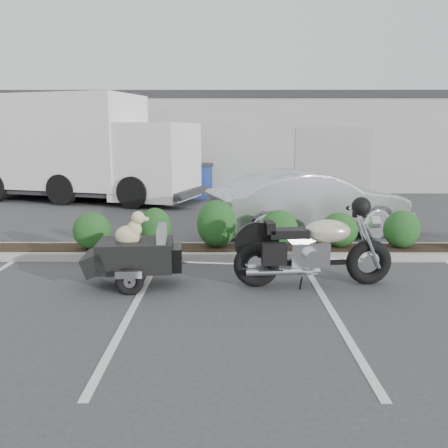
{
  "coord_description": "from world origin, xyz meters",
  "views": [
    {
      "loc": [
        -0.23,
        -6.82,
        2.36
      ],
      "look_at": [
        -0.26,
        1.56,
        0.75
      ],
      "focal_mm": 38.0,
      "sensor_mm": 36.0,
      "label": 1
    }
  ],
  "objects_px": {
    "pet_trailer": "(135,254)",
    "sedan": "(309,204)",
    "motorcycle": "(314,250)",
    "dumpster": "(188,180)",
    "delivery_truck": "(86,151)"
  },
  "relations": [
    {
      "from": "pet_trailer",
      "to": "sedan",
      "type": "relative_size",
      "value": 0.44
    },
    {
      "from": "motorcycle",
      "to": "dumpster",
      "type": "bearing_deg",
      "value": 100.42
    },
    {
      "from": "motorcycle",
      "to": "dumpster",
      "type": "distance_m",
      "value": 10.88
    },
    {
      "from": "motorcycle",
      "to": "pet_trailer",
      "type": "bearing_deg",
      "value": 175.2
    },
    {
      "from": "sedan",
      "to": "delivery_truck",
      "type": "relative_size",
      "value": 0.55
    },
    {
      "from": "sedan",
      "to": "delivery_truck",
      "type": "xyz_separation_m",
      "value": [
        -6.85,
        5.99,
        1.0
      ]
    },
    {
      "from": "motorcycle",
      "to": "delivery_truck",
      "type": "height_order",
      "value": "delivery_truck"
    },
    {
      "from": "pet_trailer",
      "to": "delivery_truck",
      "type": "xyz_separation_m",
      "value": [
        -3.48,
        9.66,
        1.26
      ]
    },
    {
      "from": "dumpster",
      "to": "delivery_truck",
      "type": "distance_m",
      "value": 3.77
    },
    {
      "from": "pet_trailer",
      "to": "delivery_truck",
      "type": "distance_m",
      "value": 10.35
    },
    {
      "from": "motorcycle",
      "to": "sedan",
      "type": "xyz_separation_m",
      "value": [
        0.57,
        3.69,
        0.18
      ]
    },
    {
      "from": "motorcycle",
      "to": "sedan",
      "type": "bearing_deg",
      "value": 76.85
    },
    {
      "from": "motorcycle",
      "to": "dumpster",
      "type": "height_order",
      "value": "motorcycle"
    },
    {
      "from": "sedan",
      "to": "pet_trailer",
      "type": "bearing_deg",
      "value": 120.42
    },
    {
      "from": "sedan",
      "to": "dumpster",
      "type": "bearing_deg",
      "value": 8.99
    }
  ]
}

